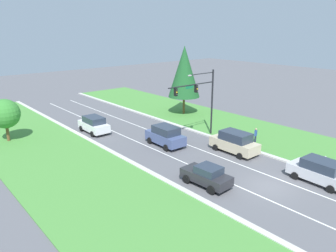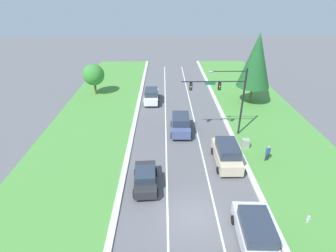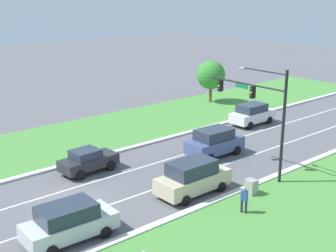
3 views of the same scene
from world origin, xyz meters
The scene contains 17 objects.
ground_plane centered at (0.00, 0.00, 0.00)m, with size 160.00×160.00×0.00m, color #5B5B60.
curb_strip_right centered at (5.65, 0.00, 0.07)m, with size 0.50×90.00×0.15m.
curb_strip_left centered at (-5.65, 0.00, 0.07)m, with size 0.50×90.00×0.15m.
grass_verge_left centered at (-10.90, 0.00, 0.04)m, with size 10.00×90.00×0.08m.
lane_stripe_inner_left centered at (-1.80, 0.00, 0.00)m, with size 0.14×81.00×0.01m.
lane_stripe_inner_right centered at (1.80, 0.00, 0.00)m, with size 0.14×81.00×0.01m.
traffic_signal_mast centered at (4.53, 11.98, 5.05)m, with size 6.70×0.41×7.62m.
silver_suv centered at (3.80, -2.31, 1.00)m, with size 2.42×4.92×1.96m.
white_suv centered at (-3.80, 21.49, 1.02)m, with size 2.17×4.60×1.99m.
slate_blue_suv centered at (-0.12, 12.53, 1.10)m, with size 2.37×4.69×2.15m.
champagne_suv centered at (3.84, 6.43, 1.10)m, with size 2.26×5.00×2.18m.
charcoal_sedan centered at (-3.59, 3.29, 0.86)m, with size 2.18×4.25×1.69m.
utility_cabinet centered at (6.41, 9.06, 0.51)m, with size 0.70×0.60×1.02m.
pedestrian centered at (7.82, 6.72, 0.94)m, with size 0.43×0.34×1.69m.
fire_hydrant centered at (8.12, -0.79, 0.34)m, with size 0.34×0.20×0.70m.
conifer_near_right_tree centered at (10.41, 20.95, 6.16)m, with size 4.48×4.48×9.75m.
oak_near_left_tree centered at (-12.58, 24.79, 3.15)m, with size 3.20×3.20×4.77m.
Camera 2 is at (-2.00, -13.84, 14.82)m, focal length 28.00 mm.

